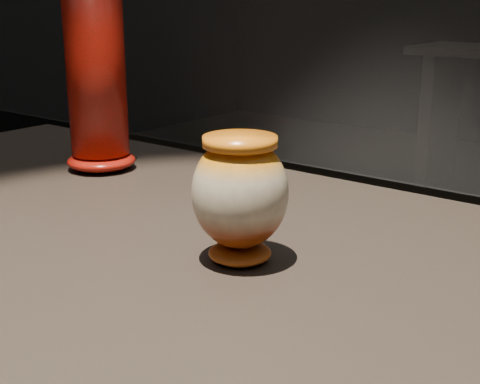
% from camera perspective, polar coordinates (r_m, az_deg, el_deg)
% --- Properties ---
extents(main_vase, '(0.13, 0.13, 0.16)m').
position_cam_1_polar(main_vase, '(0.81, 0.00, -0.19)').
color(main_vase, maroon).
rests_on(main_vase, display_plinth).
extents(tall_vase, '(0.17, 0.17, 0.41)m').
position_cam_1_polar(tall_vase, '(1.26, -12.22, 10.60)').
color(tall_vase, red).
rests_on(tall_vase, display_plinth).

